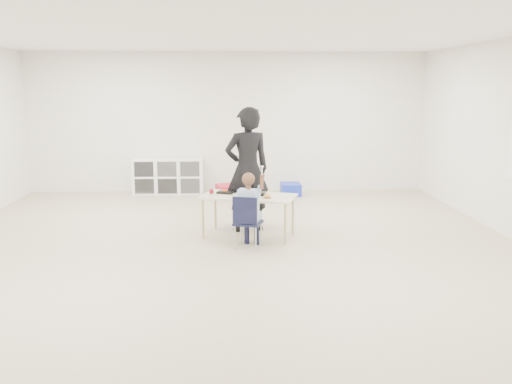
{
  "coord_description": "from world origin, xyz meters",
  "views": [
    {
      "loc": [
        0.08,
        -6.51,
        2.11
      ],
      "look_at": [
        0.37,
        -0.04,
        0.85
      ],
      "focal_mm": 38.0,
      "sensor_mm": 36.0,
      "label": 1
    }
  ],
  "objects_px": {
    "child": "(248,206)",
    "adult": "(247,170)",
    "chair_near": "(248,222)",
    "table": "(248,216)",
    "cubby_shelf": "(168,176)"
  },
  "relations": [
    {
      "from": "child",
      "to": "adult",
      "type": "bearing_deg",
      "value": 106.61
    },
    {
      "from": "chair_near",
      "to": "adult",
      "type": "distance_m",
      "value": 1.07
    },
    {
      "from": "table",
      "to": "chair_near",
      "type": "bearing_deg",
      "value": -74.66
    },
    {
      "from": "table",
      "to": "child",
      "type": "distance_m",
      "value": 0.62
    },
    {
      "from": "cubby_shelf",
      "to": "adult",
      "type": "height_order",
      "value": "adult"
    },
    {
      "from": "table",
      "to": "cubby_shelf",
      "type": "xyz_separation_m",
      "value": [
        -1.51,
        3.28,
        0.05
      ]
    },
    {
      "from": "child",
      "to": "cubby_shelf",
      "type": "distance_m",
      "value": 4.13
    },
    {
      "from": "chair_near",
      "to": "adult",
      "type": "relative_size",
      "value": 0.39
    },
    {
      "from": "cubby_shelf",
      "to": "child",
      "type": "bearing_deg",
      "value": -68.87
    },
    {
      "from": "table",
      "to": "child",
      "type": "bearing_deg",
      "value": -74.66
    },
    {
      "from": "child",
      "to": "cubby_shelf",
      "type": "relative_size",
      "value": 0.81
    },
    {
      "from": "chair_near",
      "to": "adult",
      "type": "xyz_separation_m",
      "value": [
        0.02,
        0.91,
        0.56
      ]
    },
    {
      "from": "cubby_shelf",
      "to": "adult",
      "type": "xyz_separation_m",
      "value": [
        1.5,
        -2.94,
        0.57
      ]
    },
    {
      "from": "chair_near",
      "to": "child",
      "type": "bearing_deg",
      "value": 0.0
    },
    {
      "from": "table",
      "to": "cubby_shelf",
      "type": "bearing_deg",
      "value": 132.29
    }
  ]
}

